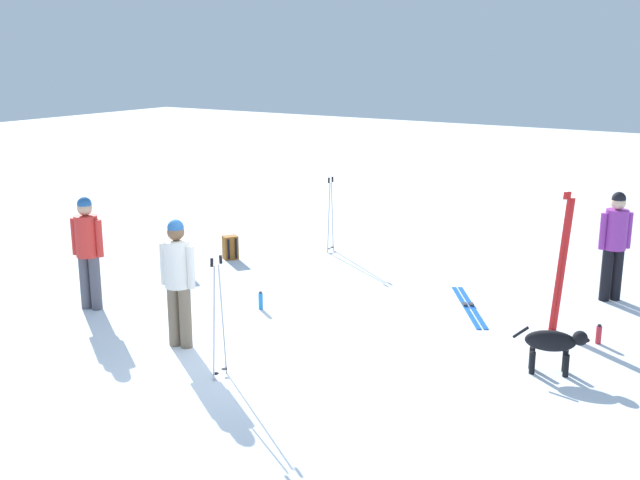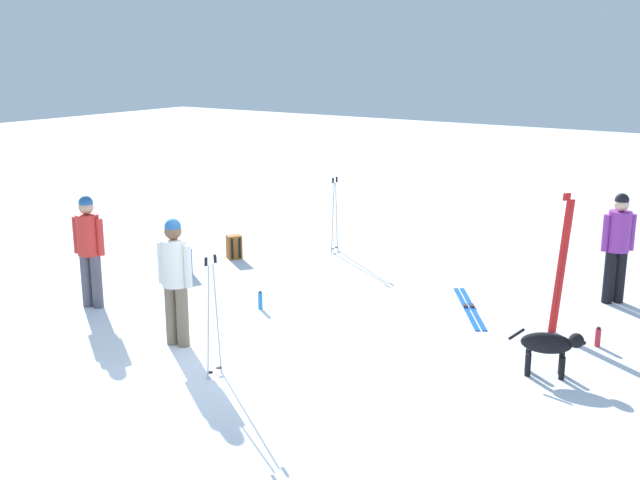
{
  "view_description": "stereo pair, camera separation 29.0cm",
  "coord_description": "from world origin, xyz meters",
  "views": [
    {
      "loc": [
        5.56,
        -7.18,
        3.85
      ],
      "look_at": [
        -0.47,
        2.29,
        1.0
      ],
      "focal_mm": 43.0,
      "sensor_mm": 36.0,
      "label": 1
    },
    {
      "loc": [
        5.8,
        -7.02,
        3.85
      ],
      "look_at": [
        -0.47,
        2.29,
        1.0
      ],
      "focal_mm": 43.0,
      "sensor_mm": 36.0,
      "label": 2
    }
  ],
  "objects": [
    {
      "name": "ground_plane",
      "position": [
        0.0,
        0.0,
        0.0
      ],
      "size": [
        60.0,
        60.0,
        0.0
      ],
      "primitive_type": "plane",
      "color": "white"
    },
    {
      "name": "person_0",
      "position": [
        -3.23,
        0.21,
        0.98
      ],
      "size": [
        0.51,
        0.34,
        1.72
      ],
      "color": "#4C4C56",
      "rests_on": "ground_plane"
    },
    {
      "name": "person_1",
      "position": [
        3.27,
        4.83,
        0.98
      ],
      "size": [
        0.42,
        0.38,
        1.72
      ],
      "color": "black",
      "rests_on": "ground_plane"
    },
    {
      "name": "person_2",
      "position": [
        -1.07,
        -0.18,
        0.98
      ],
      "size": [
        0.52,
        0.34,
        1.72
      ],
      "color": "#72604C",
      "rests_on": "ground_plane"
    },
    {
      "name": "dog",
      "position": [
        3.31,
        1.59,
        0.39
      ],
      "size": [
        0.86,
        0.41,
        0.57
      ],
      "color": "black",
      "rests_on": "ground_plane"
    },
    {
      "name": "ski_pair_planted_0",
      "position": [
        2.95,
        3.07,
        0.98
      ],
      "size": [
        0.17,
        0.24,
        1.96
      ],
      "color": "red",
      "rests_on": "ground_plane"
    },
    {
      "name": "ski_pair_lying_1",
      "position": [
        1.55,
        3.33,
        0.01
      ],
      "size": [
        1.19,
        1.69,
        0.05
      ],
      "color": "blue",
      "rests_on": "ground_plane"
    },
    {
      "name": "ski_poles_0",
      "position": [
        -0.01,
        -0.66,
        0.8
      ],
      "size": [
        0.07,
        0.26,
        1.49
      ],
      "color": "#B2B2BC",
      "rests_on": "ground_plane"
    },
    {
      "name": "ski_poles_1",
      "position": [
        -1.93,
        4.96,
        0.77
      ],
      "size": [
        0.07,
        0.23,
        1.45
      ],
      "color": "#B2B2BC",
      "rests_on": "ground_plane"
    },
    {
      "name": "backpack_0",
      "position": [
        -3.23,
        3.52,
        0.21
      ],
      "size": [
        0.34,
        0.33,
        0.44
      ],
      "color": "#99591E",
      "rests_on": "ground_plane"
    },
    {
      "name": "backpack_1",
      "position": [
        -3.34,
        2.27,
        0.21
      ],
      "size": [
        0.33,
        0.31,
        0.44
      ],
      "color": "#1E4C99",
      "rests_on": "ground_plane"
    },
    {
      "name": "water_bottle_0",
      "position": [
        3.56,
        2.87,
        0.13
      ],
      "size": [
        0.07,
        0.07,
        0.27
      ],
      "color": "red",
      "rests_on": "ground_plane"
    },
    {
      "name": "water_bottle_1",
      "position": [
        -1.06,
        1.55,
        0.13
      ],
      "size": [
        0.07,
        0.07,
        0.28
      ],
      "color": "#1E72BF",
      "rests_on": "ground_plane"
    }
  ]
}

